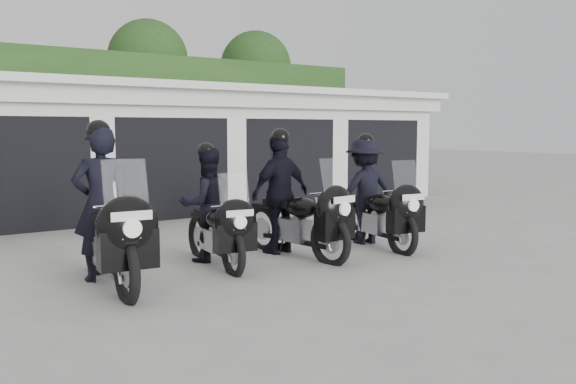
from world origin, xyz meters
TOP-DOWN VIEW (x-y plane):
  - ground at (0.00, 0.00)m, footprint 80.00×80.00m
  - garage_block at (-0.00, 8.06)m, footprint 16.40×6.80m
  - background_vegetation at (0.37, 12.92)m, footprint 20.00×3.90m
  - police_bike_a at (-3.07, 0.72)m, footprint 0.87×2.46m
  - police_bike_b at (-1.41, 1.11)m, footprint 0.90×2.09m
  - police_bike_c at (-0.13, 0.96)m, footprint 1.17×2.33m
  - police_bike_d at (1.47, 0.83)m, footprint 1.24×2.23m

SIDE VIEW (x-z plane):
  - ground at x=0.00m, z-range 0.00..0.00m
  - police_bike_b at x=-1.41m, z-range -0.14..1.68m
  - police_bike_d at x=1.47m, z-range -0.14..1.80m
  - police_bike_a at x=-3.07m, z-range -0.22..1.92m
  - police_bike_c at x=-0.13m, z-range -0.16..1.88m
  - garage_block at x=0.00m, z-range -0.06..2.90m
  - background_vegetation at x=0.37m, z-range -0.13..5.67m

